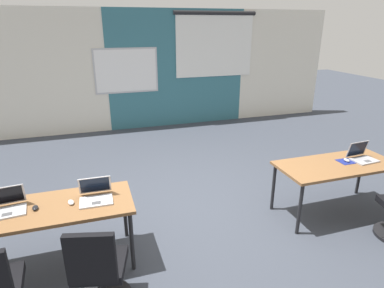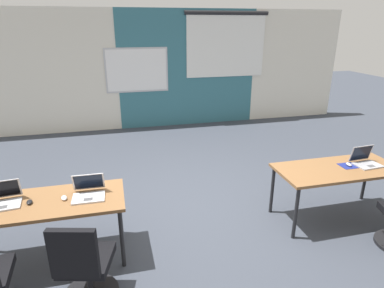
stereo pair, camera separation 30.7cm
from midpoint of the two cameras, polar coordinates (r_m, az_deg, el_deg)
ground_plane at (r=4.64m, az=2.35°, el=-11.50°), size 24.00×24.00×0.00m
back_wall_assembly at (r=8.13m, az=-5.66°, el=12.87°), size 10.00×0.27×2.80m
desk_near_left at (r=3.70m, az=-22.06°, el=-10.16°), size 1.60×0.70×0.72m
desk_near_right at (r=4.65m, az=25.98°, el=-4.48°), size 1.60×0.70×0.72m
laptop_near_left_end at (r=3.78m, az=-28.23°, el=-8.64°), size 0.36×0.33×0.23m
mouse_near_left_end at (r=3.69m, az=-24.50°, el=-9.28°), size 0.06×0.10×0.03m
laptop_near_right_end at (r=4.88m, az=29.76°, el=-2.60°), size 0.35×0.31×0.23m
mousepad_near_right_end at (r=4.74m, az=27.47°, el=-3.43°), size 0.22×0.19×0.00m
mouse_near_right_end at (r=4.73m, az=27.51°, el=-3.22°), size 0.07×0.11×0.03m
laptop_near_left_inner at (r=3.61m, az=-15.37°, el=-8.15°), size 0.34×0.32×0.23m
mouse_near_left_inner at (r=3.64m, az=-19.27°, el=-8.96°), size 0.08×0.11×0.03m
chair_near_left_inner at (r=3.22m, az=-15.54°, el=-20.48°), size 0.54×0.59×0.92m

